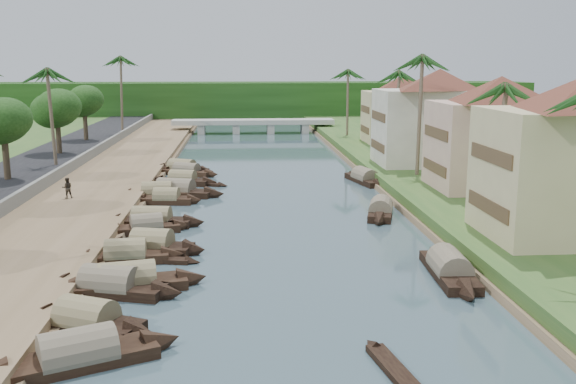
{
  "coord_description": "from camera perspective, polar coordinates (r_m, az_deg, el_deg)",
  "views": [
    {
      "loc": [
        -2.44,
        -39.99,
        11.94
      ],
      "look_at": [
        1.31,
        9.42,
        2.0
      ],
      "focal_mm": 40.0,
      "sensor_mm": 36.0,
      "label": 1
    }
  ],
  "objects": [
    {
      "name": "ground",
      "position": [
        41.8,
        -0.82,
        -5.25
      ],
      "size": [
        220.0,
        220.0,
        0.0
      ],
      "primitive_type": "plane",
      "color": "#3C515A",
      "rests_on": "ground"
    },
    {
      "name": "left_bank",
      "position": [
        62.57,
        -16.78,
        0.23
      ],
      "size": [
        10.0,
        180.0,
        0.8
      ],
      "primitive_type": "cube",
      "color": "brown",
      "rests_on": "ground"
    },
    {
      "name": "right_bank",
      "position": [
        64.7,
        15.08,
        0.86
      ],
      "size": [
        16.0,
        180.0,
        1.2
      ],
      "primitive_type": "cube",
      "color": "#2F5522",
      "rests_on": "ground"
    },
    {
      "name": "road",
      "position": [
        64.89,
        -24.14,
        0.37
      ],
      "size": [
        8.0,
        180.0,
        1.4
      ],
      "primitive_type": "cube",
      "color": "black",
      "rests_on": "ground"
    },
    {
      "name": "retaining_wall",
      "position": [
        63.45,
        -20.54,
        1.01
      ],
      "size": [
        0.4,
        180.0,
        1.1
      ],
      "primitive_type": "cube",
      "color": "slate",
      "rests_on": "left_bank"
    },
    {
      "name": "treeline",
      "position": [
        140.23,
        -3.38,
        8.08
      ],
      "size": [
        120.0,
        14.0,
        8.0
      ],
      "color": "#15340E",
      "rests_on": "ground"
    },
    {
      "name": "bridge",
      "position": [
        112.48,
        -3.11,
        6.11
      ],
      "size": [
        28.0,
        4.0,
        2.4
      ],
      "color": "#A6A79C",
      "rests_on": "ground"
    },
    {
      "name": "building_mid",
      "position": [
        58.75,
        18.2,
        5.11
      ],
      "size": [
        14.11,
        14.11,
        9.7
      ],
      "color": "beige",
      "rests_on": "right_bank"
    },
    {
      "name": "building_far",
      "position": [
        71.5,
        13.2,
        6.59
      ],
      "size": [
        15.59,
        15.59,
        10.2
      ],
      "color": "#ECE6CE",
      "rests_on": "right_bank"
    },
    {
      "name": "building_distant",
      "position": [
        91.0,
        10.02,
        7.36
      ],
      "size": [
        12.62,
        12.62,
        9.2
      ],
      "color": "beige",
      "rests_on": "right_bank"
    },
    {
      "name": "sampan_0",
      "position": [
        27.83,
        -18.14,
        -13.72
      ],
      "size": [
        8.65,
        5.18,
        2.28
      ],
      "rotation": [
        0.0,
        0.0,
        0.43
      ],
      "color": "black",
      "rests_on": "ground"
    },
    {
      "name": "sampan_1",
      "position": [
        31.14,
        -17.44,
        -10.92
      ],
      "size": [
        7.42,
        4.71,
        2.21
      ],
      "rotation": [
        0.0,
        0.0,
        -0.44
      ],
      "color": "black",
      "rests_on": "ground"
    },
    {
      "name": "sampan_2",
      "position": [
        35.72,
        -14.08,
        -7.83
      ],
      "size": [
        8.94,
        3.57,
        2.3
      ],
      "rotation": [
        0.0,
        0.0,
        0.21
      ],
      "color": "black",
      "rests_on": "ground"
    },
    {
      "name": "sampan_3",
      "position": [
        35.42,
        -15.56,
        -8.07
      ],
      "size": [
        8.53,
        4.07,
        2.25
      ],
      "rotation": [
        0.0,
        0.0,
        -0.29
      ],
      "color": "black",
      "rests_on": "ground"
    },
    {
      "name": "sampan_4",
      "position": [
        40.66,
        -14.22,
        -5.48
      ],
      "size": [
        7.36,
        2.17,
        2.09
      ],
      "rotation": [
        0.0,
        0.0,
        0.08
      ],
      "color": "black",
      "rests_on": "ground"
    },
    {
      "name": "sampan_5",
      "position": [
        42.21,
        -11.98,
        -4.75
      ],
      "size": [
        7.48,
        3.44,
        2.31
      ],
      "rotation": [
        0.0,
        0.0,
        -0.24
      ],
      "color": "black",
      "rests_on": "ground"
    },
    {
      "name": "sampan_6",
      "position": [
        47.19,
        -12.46,
        -3.07
      ],
      "size": [
        6.63,
        3.15,
        1.97
      ],
      "rotation": [
        0.0,
        0.0,
        0.27
      ],
      "color": "black",
      "rests_on": "ground"
    },
    {
      "name": "sampan_7",
      "position": [
        49.04,
        -12.01,
        -2.5
      ],
      "size": [
        8.35,
        2.66,
        2.19
      ],
      "rotation": [
        0.0,
        0.0,
        -0.12
      ],
      "color": "black",
      "rests_on": "ground"
    },
    {
      "name": "sampan_8",
      "position": [
        56.64,
        -10.74,
        -0.6
      ],
      "size": [
        6.44,
        2.24,
        1.99
      ],
      "rotation": [
        0.0,
        0.0,
        -0.12
      ],
      "color": "black",
      "rests_on": "ground"
    },
    {
      "name": "sampan_9",
      "position": [
        59.88,
        -9.95,
        0.08
      ],
      "size": [
        9.76,
        4.65,
        2.41
      ],
      "rotation": [
        0.0,
        0.0,
        -0.3
      ],
      "color": "black",
      "rests_on": "ground"
    },
    {
      "name": "sampan_10",
      "position": [
        59.22,
        -11.56,
        -0.11
      ],
      "size": [
        7.87,
        1.98,
        2.17
      ],
      "rotation": [
        0.0,
        0.0,
        0.02
      ],
      "color": "black",
      "rests_on": "ground"
    },
    {
      "name": "sampan_11",
      "position": [
        65.19,
        -9.35,
        1.01
      ],
      "size": [
        7.61,
        3.49,
        2.15
      ],
      "rotation": [
        0.0,
        0.0,
        -0.26
      ],
      "color": "black",
      "rests_on": "ground"
    },
    {
      "name": "sampan_12",
      "position": [
        70.67,
        -9.0,
        1.81
      ],
      "size": [
        7.74,
        4.93,
        1.94
      ],
      "rotation": [
        0.0,
        0.0,
        -0.48
      ],
      "color": "black",
      "rests_on": "ground"
    },
    {
      "name": "sampan_13",
      "position": [
        72.34,
        -9.41,
        2.03
      ],
      "size": [
        8.17,
        5.29,
        2.26
      ],
      "rotation": [
        0.0,
        0.0,
        -0.47
      ],
      "color": "black",
      "rests_on": "ground"
    },
    {
      "name": "sampan_14",
      "position": [
        37.94,
        14.15,
        -6.69
      ],
      "size": [
        2.29,
        9.54,
        2.28
      ],
      "rotation": [
        0.0,
        0.0,
        1.52
      ],
      "color": "black",
      "rests_on": "ground"
    },
    {
      "name": "sampan_15",
      "position": [
        51.77,
        8.24,
        -1.64
      ],
      "size": [
        3.59,
        8.07,
        2.13
      ],
      "rotation": [
        0.0,
        0.0,
        1.31
      ],
      "color": "black",
      "rests_on": "ground"
    },
    {
      "name": "sampan_16",
      "position": [
        65.94,
        6.86,
        1.2
      ],
      "size": [
        3.71,
        9.17,
        2.2
      ],
      "rotation": [
        0.0,
        0.0,
        1.8
      ],
      "color": "black",
      "rests_on": "ground"
    },
    {
      "name": "canoe_0",
      "position": [
        26.45,
        9.47,
        -15.41
      ],
      "size": [
        1.81,
        6.0,
        0.79
      ],
      "rotation": [
        0.0,
        0.0,
        1.75
      ],
      "color": "black",
      "rests_on": "ground"
    },
    {
      "name": "canoe_1",
      "position": [
        40.23,
        -11.3,
        -6.0
      ],
      "size": [
        5.18,
        1.93,
        0.83
      ],
      "rotation": [
        0.0,
        0.0,
        -0.22
      ],
      "color": "black",
      "rests_on": "ground"
    },
    {
      "name": "canoe_2",
      "position": [
        64.59,
        -7.61,
        0.68
      ],
      "size": [
        5.4,
        2.75,
        0.8
      ],
      "rotation": [
        0.0,
        0.0,
        -0.37
      ],
      "color": "black",
      "rests_on": "ground"
    },
    {
      "name": "palm_1",
      "position": [
        48.61,
        18.17,
        8.65
      ],
      "size": [
        3.2,
        3.2,
        10.68
      ],
      "color": "brown",
      "rests_on": "ground"
    },
    {
      "name": "palm_2",
      "position": [
        63.63,
        11.8,
        11.39
      ],
      "size": [
        3.2,
        3.2,
        12.89
      ],
      "color": "brown",
      "rests_on": "ground"
    },
    {
      "name": "palm_3",
      "position": [
        78.88,
        9.32,
        10.27
      ],
      "size": [
        3.2,
        3.2,
        11.22
      ],
      "color": "brown",
      "rests_on": "ground"
    },
    {
      "name": "palm_6",
      "position": [
        71.76,
        -20.48,
        9.91
      ],
      "size": [
        3.2,
        3.2,
        11.41
      ],
      "color": "brown",
      "rests_on": "ground"
    },
    {
      "name": "palm_7",
      "position": [
        98.31,
        5.37,
        10.53
      ],
      "size": [
        3.2,
        3.2,
        11.2
      ],
      "color": "brown",
      "rests_on": "ground"
    },
    {
      "name": "palm_8",
      "position": [
        102.58,
        -14.78,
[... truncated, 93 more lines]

